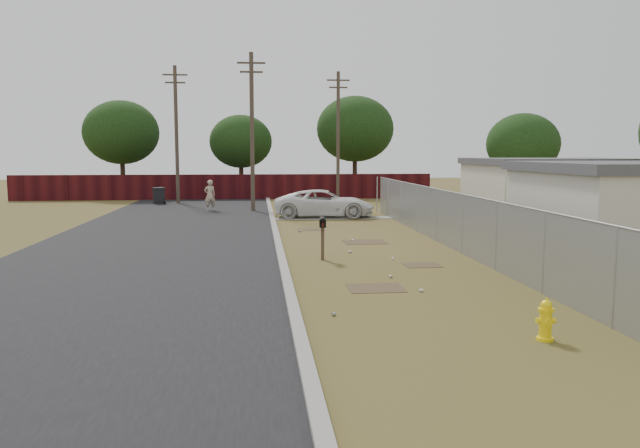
{
  "coord_description": "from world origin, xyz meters",
  "views": [
    {
      "loc": [
        -3.74,
        -20.18,
        3.42
      ],
      "look_at": [
        -1.74,
        -0.33,
        1.1
      ],
      "focal_mm": 35.0,
      "sensor_mm": 36.0,
      "label": 1
    }
  ],
  "objects": [
    {
      "name": "trash_bin",
      "position": [
        -10.19,
        21.51,
        0.56
      ],
      "size": [
        0.94,
        0.92,
        1.09
      ],
      "color": "black",
      "rests_on": "ground"
    },
    {
      "name": "pedestrian",
      "position": [
        -6.49,
        16.39,
        0.9
      ],
      "size": [
        0.76,
        0.61,
        1.8
      ],
      "primitive_type": "imported",
      "rotation": [
        0.0,
        0.0,
        3.46
      ],
      "color": "tan",
      "rests_on": "ground"
    },
    {
      "name": "pickup_truck",
      "position": [
        -0.25,
        12.15,
        0.72
      ],
      "size": [
        5.42,
        2.93,
        1.44
      ],
      "primitive_type": "imported",
      "rotation": [
        0.0,
        0.0,
        1.47
      ],
      "color": "white",
      "rests_on": "ground"
    },
    {
      "name": "ground",
      "position": [
        0.0,
        0.0,
        0.0
      ],
      "size": [
        120.0,
        120.0,
        0.0
      ],
      "primitive_type": "plane",
      "color": "brown",
      "rests_on": "ground"
    },
    {
      "name": "horizon_trees",
      "position": [
        0.84,
        23.56,
        4.63
      ],
      "size": [
        33.32,
        31.94,
        7.78
      ],
      "color": "#372819",
      "rests_on": "ground"
    },
    {
      "name": "street",
      "position": [
        -6.76,
        8.05,
        0.02
      ],
      "size": [
        15.1,
        60.0,
        0.12
      ],
      "color": "black",
      "rests_on": "ground"
    },
    {
      "name": "privacy_fence",
      "position": [
        -6.0,
        25.0,
        0.9
      ],
      "size": [
        30.0,
        0.12,
        1.8
      ],
      "primitive_type": "cube",
      "color": "#400D10",
      "rests_on": "ground"
    },
    {
      "name": "mailbox",
      "position": [
        -1.7,
        -0.75,
        1.08
      ],
      "size": [
        0.24,
        0.59,
        1.36
      ],
      "color": "brown",
      "rests_on": "ground"
    },
    {
      "name": "houses",
      "position": [
        9.7,
        3.13,
        1.56
      ],
      "size": [
        9.3,
        17.24,
        3.1
      ],
      "color": "beige",
      "rests_on": "ground"
    },
    {
      "name": "chainlink_fence",
      "position": [
        3.12,
        1.03,
        0.8
      ],
      "size": [
        0.1,
        27.06,
        2.02
      ],
      "color": "#92949A",
      "rests_on": "ground"
    },
    {
      "name": "fire_hydrant",
      "position": [
        1.45,
        -9.61,
        0.37
      ],
      "size": [
        0.36,
        0.36,
        0.78
      ],
      "color": "yellow",
      "rests_on": "ground"
    },
    {
      "name": "scattered_litter",
      "position": [
        -0.61,
        -1.11,
        0.04
      ],
      "size": [
        2.81,
        13.83,
        0.07
      ],
      "color": "silver",
      "rests_on": "ground"
    },
    {
      "name": "utility_poles",
      "position": [
        -3.67,
        20.67,
        4.69
      ],
      "size": [
        12.6,
        8.24,
        9.0
      ],
      "color": "#493C31",
      "rests_on": "ground"
    }
  ]
}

